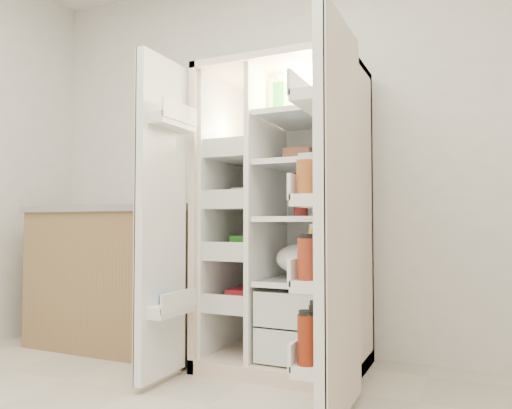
% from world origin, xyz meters
% --- Properties ---
extents(wall_back, '(4.00, 0.02, 2.70)m').
position_xyz_m(wall_back, '(0.00, 2.00, 1.35)').
color(wall_back, white).
rests_on(wall_back, floor).
extents(refrigerator, '(0.92, 0.70, 1.80)m').
position_xyz_m(refrigerator, '(0.12, 1.65, 0.74)').
color(refrigerator, beige).
rests_on(refrigerator, floor).
extents(freezer_door, '(0.15, 0.40, 1.72)m').
position_xyz_m(freezer_door, '(-0.39, 1.05, 0.89)').
color(freezer_door, white).
rests_on(freezer_door, floor).
extents(fridge_door, '(0.17, 0.58, 1.72)m').
position_xyz_m(fridge_door, '(0.59, 0.96, 0.87)').
color(fridge_door, white).
rests_on(fridge_door, floor).
extents(kitchen_counter, '(1.34, 0.72, 0.98)m').
position_xyz_m(kitchen_counter, '(-1.07, 1.62, 0.49)').
color(kitchen_counter, olive).
rests_on(kitchen_counter, floor).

